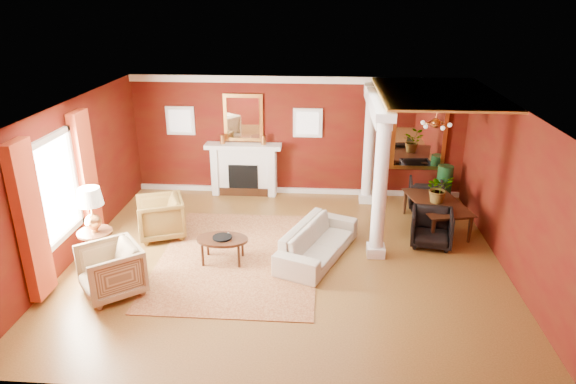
# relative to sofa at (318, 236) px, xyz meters

# --- Properties ---
(ground) EXTENTS (8.00, 8.00, 0.00)m
(ground) POSITION_rel_sofa_xyz_m (-0.59, -0.17, -0.43)
(ground) COLOR brown
(ground) RESTS_ON ground
(room_shell) EXTENTS (8.04, 7.04, 2.92)m
(room_shell) POSITION_rel_sofa_xyz_m (-0.59, -0.17, 1.59)
(room_shell) COLOR #541D0B
(room_shell) RESTS_ON ground
(fireplace) EXTENTS (1.85, 0.42, 1.29)m
(fireplace) POSITION_rel_sofa_xyz_m (-1.89, 3.14, 0.22)
(fireplace) COLOR white
(fireplace) RESTS_ON ground
(overmantel_mirror) EXTENTS (0.95, 0.07, 1.15)m
(overmantel_mirror) POSITION_rel_sofa_xyz_m (-1.89, 3.28, 1.47)
(overmantel_mirror) COLOR gold
(overmantel_mirror) RESTS_ON fireplace
(flank_window_left) EXTENTS (0.70, 0.07, 0.70)m
(flank_window_left) POSITION_rel_sofa_xyz_m (-3.44, 3.29, 1.37)
(flank_window_left) COLOR white
(flank_window_left) RESTS_ON room_shell
(flank_window_right) EXTENTS (0.70, 0.07, 0.70)m
(flank_window_right) POSITION_rel_sofa_xyz_m (-0.34, 3.29, 1.37)
(flank_window_right) COLOR white
(flank_window_right) RESTS_ON room_shell
(left_window) EXTENTS (0.21, 2.55, 2.60)m
(left_window) POSITION_rel_sofa_xyz_m (-4.48, -0.77, 1.00)
(left_window) COLOR white
(left_window) RESTS_ON room_shell
(column_front) EXTENTS (0.36, 0.36, 2.80)m
(column_front) POSITION_rel_sofa_xyz_m (1.11, 0.13, 1.00)
(column_front) COLOR white
(column_front) RESTS_ON ground
(column_back) EXTENTS (0.36, 0.36, 2.80)m
(column_back) POSITION_rel_sofa_xyz_m (1.11, 2.83, 1.00)
(column_back) COLOR white
(column_back) RESTS_ON ground
(header_beam) EXTENTS (0.30, 3.20, 0.32)m
(header_beam) POSITION_rel_sofa_xyz_m (1.11, 1.73, 2.19)
(header_beam) COLOR white
(header_beam) RESTS_ON column_front
(amber_ceiling) EXTENTS (2.30, 3.40, 0.04)m
(amber_ceiling) POSITION_rel_sofa_xyz_m (2.26, 1.58, 2.44)
(amber_ceiling) COLOR #EDAC45
(amber_ceiling) RESTS_ON room_shell
(dining_mirror) EXTENTS (1.30, 0.07, 1.70)m
(dining_mirror) POSITION_rel_sofa_xyz_m (2.31, 3.28, 1.12)
(dining_mirror) COLOR gold
(dining_mirror) RESTS_ON room_shell
(chandelier) EXTENTS (0.60, 0.62, 0.75)m
(chandelier) POSITION_rel_sofa_xyz_m (2.31, 1.63, 1.82)
(chandelier) COLOR #C27C3D
(chandelier) RESTS_ON room_shell
(crown_trim) EXTENTS (8.00, 0.08, 0.16)m
(crown_trim) POSITION_rel_sofa_xyz_m (-0.59, 3.29, 2.39)
(crown_trim) COLOR white
(crown_trim) RESTS_ON room_shell
(base_trim) EXTENTS (8.00, 0.08, 0.12)m
(base_trim) POSITION_rel_sofa_xyz_m (-0.59, 3.29, -0.37)
(base_trim) COLOR white
(base_trim) RESTS_ON ground
(rug) EXTENTS (2.97, 3.96, 0.02)m
(rug) POSITION_rel_sofa_xyz_m (-1.50, -0.16, -0.42)
(rug) COLOR maroon
(rug) RESTS_ON ground
(sofa) EXTENTS (1.40, 2.26, 0.85)m
(sofa) POSITION_rel_sofa_xyz_m (0.00, 0.00, 0.00)
(sofa) COLOR beige
(sofa) RESTS_ON ground
(armchair_leopard) EXTENTS (1.12, 1.15, 0.93)m
(armchair_leopard) POSITION_rel_sofa_xyz_m (-3.24, 0.65, 0.04)
(armchair_leopard) COLOR black
(armchair_leopard) RESTS_ON ground
(armchair_stripe) EXTENTS (1.25, 1.26, 0.95)m
(armchair_stripe) POSITION_rel_sofa_xyz_m (-3.40, -1.53, 0.05)
(armchair_stripe) COLOR tan
(armchair_stripe) RESTS_ON ground
(coffee_table) EXTENTS (0.96, 0.96, 0.49)m
(coffee_table) POSITION_rel_sofa_xyz_m (-1.76, -0.33, 0.01)
(coffee_table) COLOR black
(coffee_table) RESTS_ON ground
(coffee_book) EXTENTS (0.17, 0.07, 0.23)m
(coffee_book) POSITION_rel_sofa_xyz_m (-1.81, -0.27, 0.18)
(coffee_book) COLOR black
(coffee_book) RESTS_ON coffee_table
(side_table) EXTENTS (0.62, 0.62, 1.56)m
(side_table) POSITION_rel_sofa_xyz_m (-4.00, -0.69, 0.63)
(side_table) COLOR black
(side_table) RESTS_ON ground
(dining_table) EXTENTS (0.96, 1.80, 0.95)m
(dining_table) POSITION_rel_sofa_xyz_m (2.52, 1.49, 0.05)
(dining_table) COLOR black
(dining_table) RESTS_ON ground
(dining_chair_near) EXTENTS (0.89, 0.84, 0.80)m
(dining_chair_near) POSITION_rel_sofa_xyz_m (2.24, 0.66, -0.02)
(dining_chair_near) COLOR black
(dining_chair_near) RESTS_ON ground
(dining_chair_far) EXTENTS (0.81, 0.77, 0.76)m
(dining_chair_far) POSITION_rel_sofa_xyz_m (2.45, 2.57, -0.04)
(dining_chair_far) COLOR black
(dining_chair_far) RESTS_ON ground
(green_urn) EXTENTS (0.40, 0.40, 0.96)m
(green_urn) POSITION_rel_sofa_xyz_m (2.91, 2.83, -0.05)
(green_urn) COLOR #14411C
(green_urn) RESTS_ON ground
(potted_plant) EXTENTS (0.68, 0.72, 0.48)m
(potted_plant) POSITION_rel_sofa_xyz_m (2.48, 1.46, 0.77)
(potted_plant) COLOR #26591E
(potted_plant) RESTS_ON dining_table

